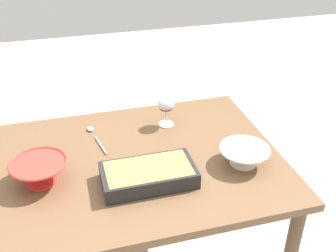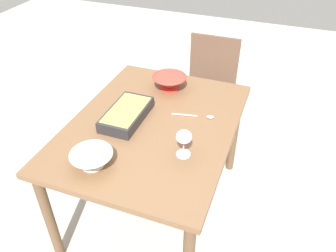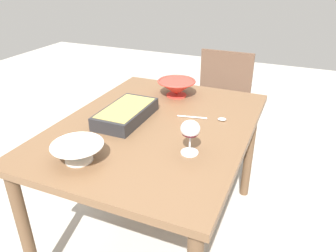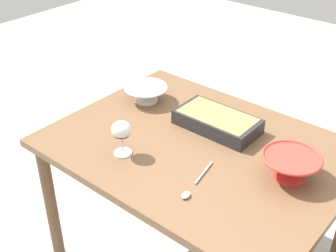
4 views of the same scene
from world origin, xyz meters
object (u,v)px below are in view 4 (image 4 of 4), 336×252
at_px(dining_table, 198,160).
at_px(wine_glass, 121,132).
at_px(mixing_bowl, 290,165).
at_px(small_bowl, 146,93).
at_px(casserole_dish, 217,121).
at_px(serving_spoon, 192,187).

xyz_separation_m(dining_table, wine_glass, (0.20, 0.26, 0.19)).
relative_size(mixing_bowl, small_bowl, 1.07).
bearing_deg(dining_table, casserole_dish, -84.37).
distance_m(wine_glass, small_bowl, 0.47).
height_order(wine_glass, small_bowl, wine_glass).
height_order(dining_table, casserole_dish, casserole_dish).
relative_size(small_bowl, serving_spoon, 0.85).
distance_m(dining_table, mixing_bowl, 0.43).
xyz_separation_m(casserole_dish, serving_spoon, (-0.17, 0.41, -0.03)).
bearing_deg(dining_table, small_bowl, -18.63).
xyz_separation_m(mixing_bowl, small_bowl, (0.84, -0.10, -0.01)).
bearing_deg(serving_spoon, dining_table, -57.90).
height_order(mixing_bowl, serving_spoon, mixing_bowl).
relative_size(mixing_bowl, serving_spoon, 0.90).
distance_m(mixing_bowl, small_bowl, 0.84).
bearing_deg(casserole_dish, serving_spoon, 112.76).
distance_m(casserole_dish, small_bowl, 0.42).
relative_size(casserole_dish, serving_spoon, 1.47).
height_order(dining_table, small_bowl, small_bowl).
bearing_deg(mixing_bowl, wine_glass, 26.45).
bearing_deg(wine_glass, casserole_dish, -114.18).
xyz_separation_m(wine_glass, mixing_bowl, (-0.60, -0.30, -0.05)).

